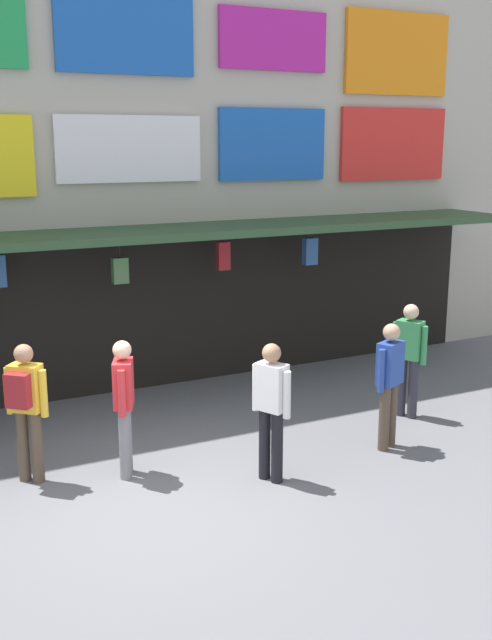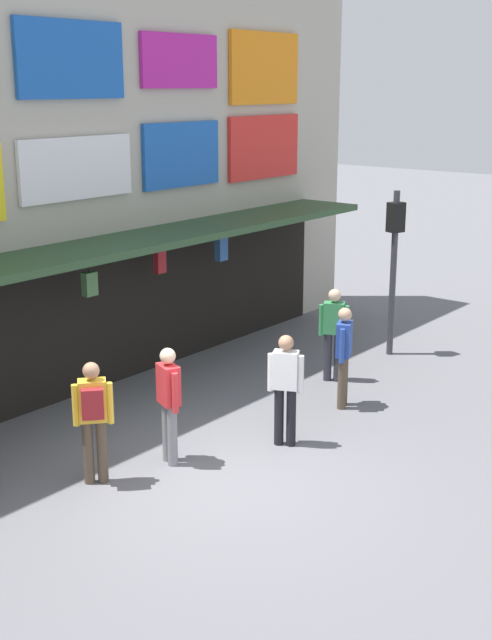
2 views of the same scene
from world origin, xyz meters
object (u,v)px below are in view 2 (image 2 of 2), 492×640
pedestrian_in_purple (93,414)px  pedestrian_in_red (169,399)px  pedestrian_in_blue (344,352)px  traffic_light_far (394,247)px  pedestrian_in_white (285,384)px  pedestrian_in_black (334,330)px

pedestrian_in_purple → pedestrian_in_red: (1.07, -0.33, -0.04)m
pedestrian_in_blue → pedestrian_in_red: (-3.31, 0.72, 0.00)m
traffic_light_far → pedestrian_in_purple: size_ratio=1.90×
pedestrian_in_blue → traffic_light_far: bearing=15.2°
pedestrian_in_blue → pedestrian_in_red: same height
traffic_light_far → pedestrian_in_red: traffic_light_far is taller
pedestrian_in_blue → pedestrian_in_white: bearing=-174.8°
pedestrian_in_white → traffic_light_far: bearing=11.5°
pedestrian_in_purple → pedestrian_in_red: 1.12m
pedestrian_in_red → pedestrian_in_blue: bearing=-12.3°
traffic_light_far → pedestrian_in_black: traffic_light_far is taller
traffic_light_far → pedestrian_in_blue: bearing=-164.8°
traffic_light_far → pedestrian_in_purple: traffic_light_far is taller
pedestrian_in_white → pedestrian_in_red: 1.74m
pedestrian_in_white → pedestrian_in_purple: 2.84m
traffic_light_far → pedestrian_in_blue: traffic_light_far is taller
pedestrian_in_blue → pedestrian_in_red: size_ratio=1.00×
pedestrian_in_black → traffic_light_far: bearing=-0.6°
pedestrian_in_purple → pedestrian_in_black: bearing=-2.4°
traffic_light_far → pedestrian_in_blue: (-2.97, -0.80, -1.19)m
pedestrian_in_white → pedestrian_in_red: bearing=149.3°
pedestrian_in_white → pedestrian_in_black: bearing=19.6°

